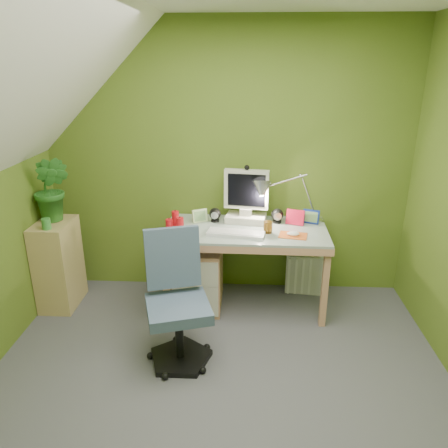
{
  "coord_description": "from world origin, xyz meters",
  "views": [
    {
      "loc": [
        0.16,
        -2.18,
        2.05
      ],
      "look_at": [
        0.0,
        1.0,
        0.85
      ],
      "focal_mm": 35.0,
      "sensor_mm": 36.0,
      "label": 1
    }
  ],
  "objects_px": {
    "desk_lamp": "(300,187)",
    "side_ledge": "(59,264)",
    "monitor": "(246,192)",
    "potted_plant": "(52,189)",
    "task_chair": "(178,308)",
    "radiator": "(306,273)",
    "desk": "(245,268)"
  },
  "relations": [
    {
      "from": "radiator",
      "to": "desk",
      "type": "bearing_deg",
      "value": -147.89
    },
    {
      "from": "desk",
      "to": "side_ledge",
      "type": "xyz_separation_m",
      "value": [
        -1.62,
        -0.06,
        0.02
      ]
    },
    {
      "from": "radiator",
      "to": "monitor",
      "type": "bearing_deg",
      "value": -164.19
    },
    {
      "from": "desk_lamp",
      "to": "potted_plant",
      "type": "distance_m",
      "value": 2.07
    },
    {
      "from": "desk_lamp",
      "to": "side_ledge",
      "type": "relative_size",
      "value": 0.83
    },
    {
      "from": "monitor",
      "to": "side_ledge",
      "type": "xyz_separation_m",
      "value": [
        -1.62,
        -0.24,
        -0.61
      ]
    },
    {
      "from": "desk",
      "to": "radiator",
      "type": "relative_size",
      "value": 3.58
    },
    {
      "from": "side_ledge",
      "to": "desk_lamp",
      "type": "bearing_deg",
      "value": 6.66
    },
    {
      "from": "task_chair",
      "to": "radiator",
      "type": "distance_m",
      "value": 1.51
    },
    {
      "from": "desk_lamp",
      "to": "side_ledge",
      "type": "bearing_deg",
      "value": -168.86
    },
    {
      "from": "task_chair",
      "to": "desk",
      "type": "bearing_deg",
      "value": 43.45
    },
    {
      "from": "desk",
      "to": "side_ledge",
      "type": "distance_m",
      "value": 1.62
    },
    {
      "from": "monitor",
      "to": "potted_plant",
      "type": "height_order",
      "value": "potted_plant"
    },
    {
      "from": "desk",
      "to": "monitor",
      "type": "height_order",
      "value": "monitor"
    },
    {
      "from": "desk",
      "to": "potted_plant",
      "type": "bearing_deg",
      "value": -178.47
    },
    {
      "from": "monitor",
      "to": "potted_plant",
      "type": "relative_size",
      "value": 0.97
    },
    {
      "from": "desk",
      "to": "task_chair",
      "type": "height_order",
      "value": "task_chair"
    },
    {
      "from": "monitor",
      "to": "potted_plant",
      "type": "xyz_separation_m",
      "value": [
        -1.61,
        -0.19,
        0.06
      ]
    },
    {
      "from": "monitor",
      "to": "potted_plant",
      "type": "bearing_deg",
      "value": -165.11
    },
    {
      "from": "monitor",
      "to": "desk_lamp",
      "type": "height_order",
      "value": "desk_lamp"
    },
    {
      "from": "task_chair",
      "to": "potted_plant",
      "type": "bearing_deg",
      "value": 128.69
    },
    {
      "from": "potted_plant",
      "to": "monitor",
      "type": "bearing_deg",
      "value": 6.8
    },
    {
      "from": "desk",
      "to": "side_ledge",
      "type": "relative_size",
      "value": 1.75
    },
    {
      "from": "desk_lamp",
      "to": "side_ledge",
      "type": "distance_m",
      "value": 2.19
    },
    {
      "from": "desk",
      "to": "monitor",
      "type": "bearing_deg",
      "value": 91.1
    },
    {
      "from": "potted_plant",
      "to": "radiator",
      "type": "xyz_separation_m",
      "value": [
        2.18,
        0.28,
        -0.86
      ]
    },
    {
      "from": "desk_lamp",
      "to": "task_chair",
      "type": "bearing_deg",
      "value": -128.32
    },
    {
      "from": "desk_lamp",
      "to": "potted_plant",
      "type": "xyz_separation_m",
      "value": [
        -2.06,
        -0.19,
        0.01
      ]
    },
    {
      "from": "side_ledge",
      "to": "task_chair",
      "type": "relative_size",
      "value": 0.88
    },
    {
      "from": "monitor",
      "to": "side_ledge",
      "type": "distance_m",
      "value": 1.75
    },
    {
      "from": "monitor",
      "to": "side_ledge",
      "type": "relative_size",
      "value": 0.7
    },
    {
      "from": "monitor",
      "to": "radiator",
      "type": "relative_size",
      "value": 1.42
    }
  ]
}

